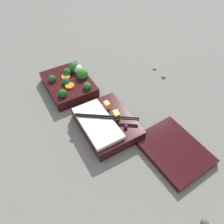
% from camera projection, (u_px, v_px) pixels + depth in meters
% --- Properties ---
extents(ground_plane, '(3.00, 3.00, 0.00)m').
position_uv_depth(ground_plane, '(89.00, 107.00, 0.74)').
color(ground_plane, slate).
extents(bento_tray_vegetable, '(0.20, 0.15, 0.07)m').
position_uv_depth(bento_tray_vegetable, '(70.00, 82.00, 0.80)').
color(bento_tray_vegetable, black).
rests_on(bento_tray_vegetable, ground_plane).
extents(bento_tray_rice, '(0.20, 0.16, 0.06)m').
position_uv_depth(bento_tray_rice, '(106.00, 124.00, 0.67)').
color(bento_tray_rice, black).
rests_on(bento_tray_rice, ground_plane).
extents(bento_lid, '(0.20, 0.16, 0.02)m').
position_uv_depth(bento_lid, '(174.00, 150.00, 0.62)').
color(bento_lid, black).
rests_on(bento_lid, ground_plane).
extents(pebble_0, '(0.02, 0.02, 0.02)m').
position_uv_depth(pebble_0, '(155.00, 69.00, 0.89)').
color(pebble_0, '#7A6B5B').
rests_on(pebble_0, ground_plane).
extents(pebble_1, '(0.02, 0.02, 0.02)m').
position_uv_depth(pebble_1, '(163.00, 76.00, 0.85)').
color(pebble_1, '#7A6B5B').
rests_on(pebble_1, ground_plane).
extents(pebble_2, '(0.02, 0.02, 0.02)m').
position_uv_depth(pebble_2, '(205.00, 223.00, 0.49)').
color(pebble_2, '#474442').
rests_on(pebble_2, ground_plane).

